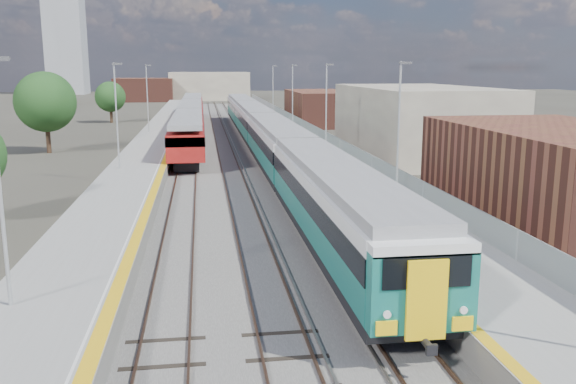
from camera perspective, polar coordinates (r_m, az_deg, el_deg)
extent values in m
plane|color=#47443A|center=(61.33, -4.04, 3.89)|extent=(320.00, 320.00, 0.00)
cube|color=#565451|center=(63.69, -6.23, 4.16)|extent=(10.50, 155.00, 0.06)
cube|color=#4C3323|center=(66.32, -3.68, 4.57)|extent=(0.07, 160.00, 0.14)
cube|color=#4C3323|center=(66.44, -2.44, 4.59)|extent=(0.07, 160.00, 0.14)
cube|color=#4C3323|center=(66.15, -6.71, 4.49)|extent=(0.07, 160.00, 0.14)
cube|color=#4C3323|center=(66.19, -5.46, 4.53)|extent=(0.07, 160.00, 0.14)
cube|color=#4C3323|center=(66.16, -9.75, 4.41)|extent=(0.07, 160.00, 0.14)
cube|color=#4C3323|center=(66.13, -8.50, 4.44)|extent=(0.07, 160.00, 0.14)
cube|color=gray|center=(66.30, -3.96, 4.55)|extent=(0.08, 160.00, 0.10)
cube|color=gray|center=(66.21, -5.18, 4.52)|extent=(0.08, 160.00, 0.10)
cube|color=slate|center=(64.30, 0.48, 4.72)|extent=(4.70, 155.00, 1.00)
cube|color=gray|center=(64.24, 0.48, 5.17)|extent=(4.70, 155.00, 0.03)
cube|color=gold|center=(63.97, -1.39, 5.15)|extent=(0.40, 155.00, 0.01)
cube|color=gray|center=(64.54, 2.42, 5.72)|extent=(0.06, 155.00, 1.20)
cylinder|color=#9EA0A3|center=(34.55, 10.30, 5.74)|extent=(0.12, 0.12, 7.50)
cube|color=#4C4C4F|center=(34.47, 10.93, 11.78)|extent=(0.70, 0.18, 0.14)
cylinder|color=#9EA0A3|center=(53.85, 3.59, 7.93)|extent=(0.12, 0.12, 7.50)
cube|color=#4C4C4F|center=(53.79, 3.91, 11.81)|extent=(0.70, 0.18, 0.14)
cylinder|color=#9EA0A3|center=(73.52, 0.42, 8.92)|extent=(0.12, 0.12, 7.50)
cube|color=#4C4C4F|center=(73.48, 0.63, 11.77)|extent=(0.70, 0.18, 0.14)
cylinder|color=#9EA0A3|center=(93.33, -1.41, 9.48)|extent=(0.12, 0.12, 7.50)
cube|color=#4C4C4F|center=(93.30, -1.27, 11.72)|extent=(0.70, 0.18, 0.14)
cube|color=slate|center=(63.78, -12.37, 4.40)|extent=(4.30, 155.00, 1.00)
cube|color=gray|center=(63.72, -12.39, 4.85)|extent=(4.30, 155.00, 0.03)
cube|color=gold|center=(63.61, -10.68, 4.92)|extent=(0.45, 155.00, 0.01)
cube|color=silver|center=(63.62, -11.00, 4.91)|extent=(0.08, 155.00, 0.01)
cylinder|color=#9EA0A3|center=(45.16, -15.74, 6.82)|extent=(0.12, 0.12, 7.50)
cube|color=#4C4C4F|center=(45.00, -15.68, 11.47)|extent=(0.70, 0.18, 0.14)
cylinder|color=#9EA0A3|center=(70.97, -13.02, 8.53)|extent=(0.12, 0.12, 7.50)
cube|color=#4C4C4F|center=(70.87, -12.95, 11.49)|extent=(0.70, 0.18, 0.14)
cube|color=brown|center=(34.40, 24.09, 1.24)|extent=(9.00, 16.00, 5.20)
cube|color=gray|center=(59.41, 11.96, 6.52)|extent=(11.00, 22.00, 6.40)
cube|color=brown|center=(90.48, 2.96, 7.90)|extent=(8.00, 18.00, 4.80)
cube|color=gray|center=(160.72, -7.37, 9.81)|extent=(20.00, 14.00, 7.00)
cube|color=brown|center=(156.33, -13.29, 9.30)|extent=(14.00, 12.00, 5.60)
cube|color=gray|center=(205.08, -20.16, 14.20)|extent=(11.00, 11.00, 40.00)
cube|color=black|center=(27.04, 4.49, -4.00)|extent=(2.88, 20.62, 0.49)
cube|color=#13645F|center=(26.83, 4.52, -2.26)|extent=(2.98, 20.62, 1.21)
cube|color=black|center=(26.62, 4.55, -0.27)|extent=(3.05, 20.62, 0.82)
cube|color=white|center=(26.49, 4.58, 1.12)|extent=(2.98, 20.62, 0.51)
cube|color=gray|center=(26.41, 4.59, 2.07)|extent=(2.64, 20.62, 0.42)
cube|color=black|center=(47.44, -1.03, 2.79)|extent=(2.88, 20.62, 0.49)
cube|color=#13645F|center=(47.32, -1.03, 3.80)|extent=(2.98, 20.62, 1.21)
cube|color=black|center=(47.20, -1.04, 4.95)|extent=(3.05, 20.62, 0.82)
cube|color=white|center=(47.13, -1.04, 5.74)|extent=(2.98, 20.62, 0.51)
cube|color=gray|center=(47.09, -1.04, 6.28)|extent=(2.64, 20.62, 0.42)
cube|color=black|center=(68.28, -3.22, 5.47)|extent=(2.88, 20.62, 0.49)
cube|color=#13645F|center=(68.19, -3.22, 6.17)|extent=(2.98, 20.62, 1.21)
cube|color=black|center=(68.11, -3.23, 6.97)|extent=(3.05, 20.62, 0.82)
cube|color=white|center=(68.06, -3.24, 7.52)|extent=(2.98, 20.62, 0.51)
cube|color=gray|center=(68.03, -3.24, 7.89)|extent=(2.64, 20.62, 0.42)
cube|color=black|center=(89.25, -4.39, 6.89)|extent=(2.88, 20.62, 0.49)
cube|color=#13645F|center=(89.18, -4.39, 7.43)|extent=(2.98, 20.62, 1.21)
cube|color=black|center=(89.12, -4.40, 8.04)|extent=(3.05, 20.62, 0.82)
cube|color=white|center=(89.08, -4.41, 8.46)|extent=(2.98, 20.62, 0.51)
cube|color=gray|center=(89.06, -4.41, 8.74)|extent=(2.64, 20.62, 0.42)
cube|color=#13645F|center=(16.97, 12.39, -9.05)|extent=(2.96, 0.63, 2.22)
cube|color=black|center=(16.47, 12.89, -7.37)|extent=(2.43, 0.06, 0.85)
cube|color=yellow|center=(16.67, 12.85, -9.85)|extent=(1.11, 0.11, 2.22)
cube|color=black|center=(56.47, -9.29, 3.61)|extent=(1.99, 16.94, 0.69)
cube|color=maroon|center=(56.27, -9.35, 5.28)|extent=(2.94, 19.93, 2.10)
cube|color=black|center=(56.22, -9.36, 5.81)|extent=(3.00, 19.93, 0.73)
cube|color=gray|center=(56.12, -9.40, 6.87)|extent=(2.62, 19.93, 0.42)
cube|color=black|center=(76.75, -9.01, 5.69)|extent=(1.99, 16.94, 0.69)
cube|color=maroon|center=(76.61, -9.05, 6.92)|extent=(2.94, 19.93, 2.10)
cube|color=black|center=(76.57, -9.06, 7.31)|extent=(3.00, 19.93, 0.73)
cube|color=gray|center=(76.50, -9.09, 8.10)|extent=(2.62, 19.93, 0.42)
cube|color=black|center=(97.10, -8.85, 6.90)|extent=(1.99, 16.94, 0.69)
cube|color=maroon|center=(96.98, -8.88, 7.88)|extent=(2.94, 19.93, 2.10)
cube|color=black|center=(96.95, -8.89, 8.19)|extent=(3.00, 19.93, 0.73)
cube|color=gray|center=(96.89, -8.91, 8.80)|extent=(2.62, 19.93, 0.42)
cylinder|color=#382619|center=(63.71, -21.51, 4.64)|extent=(0.44, 0.44, 2.74)
sphere|color=#1E431A|center=(63.43, -21.75, 7.84)|extent=(5.77, 5.77, 5.77)
cylinder|color=#382619|center=(96.20, -16.20, 6.89)|extent=(0.44, 0.44, 2.15)
sphere|color=#1E431A|center=(96.03, -16.30, 8.55)|extent=(4.53, 4.53, 4.53)
cylinder|color=#382619|center=(76.17, 12.19, 5.93)|extent=(0.44, 0.44, 2.05)
sphere|color=#1E431A|center=(75.97, 12.27, 7.95)|extent=(4.34, 4.34, 4.34)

